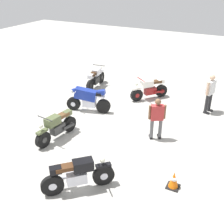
{
  "coord_description": "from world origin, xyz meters",
  "views": [
    {
      "loc": [
        8.45,
        4.13,
        5.59
      ],
      "look_at": [
        0.0,
        -0.21,
        0.75
      ],
      "focal_mm": 44.99,
      "sensor_mm": 36.0,
      "label": 1
    }
  ],
  "objects_px": {
    "motorcycle_silver_cruiser": "(95,78)",
    "motorcycle_black_cruiser": "(78,175)",
    "traffic_cone": "(174,180)",
    "motorcycle_blue_sportbike": "(88,99)",
    "person_in_red_shirt": "(157,117)",
    "motorcycle_cream_vintage": "(150,89)",
    "motorcycle_olive_vintage": "(57,127)",
    "person_in_white_shirt": "(210,91)"
  },
  "relations": [
    {
      "from": "motorcycle_black_cruiser",
      "to": "person_in_red_shirt",
      "type": "relative_size",
      "value": 0.98
    },
    {
      "from": "motorcycle_silver_cruiser",
      "to": "motorcycle_cream_vintage",
      "type": "height_order",
      "value": "motorcycle_silver_cruiser"
    },
    {
      "from": "motorcycle_silver_cruiser",
      "to": "motorcycle_olive_vintage",
      "type": "relative_size",
      "value": 1.07
    },
    {
      "from": "motorcycle_cream_vintage",
      "to": "motorcycle_black_cruiser",
      "type": "bearing_deg",
      "value": 43.23
    },
    {
      "from": "person_in_red_shirt",
      "to": "motorcycle_cream_vintage",
      "type": "bearing_deg",
      "value": -8.08
    },
    {
      "from": "motorcycle_silver_cruiser",
      "to": "motorcycle_cream_vintage",
      "type": "xyz_separation_m",
      "value": [
        0.07,
        3.03,
        -0.03
      ]
    },
    {
      "from": "motorcycle_cream_vintage",
      "to": "traffic_cone",
      "type": "distance_m",
      "value": 6.2
    },
    {
      "from": "motorcycle_cream_vintage",
      "to": "motorcycle_blue_sportbike",
      "type": "xyz_separation_m",
      "value": [
        2.49,
        -1.92,
        0.11
      ]
    },
    {
      "from": "motorcycle_cream_vintage",
      "to": "motorcycle_olive_vintage",
      "type": "distance_m",
      "value": 5.23
    },
    {
      "from": "motorcycle_cream_vintage",
      "to": "motorcycle_black_cruiser",
      "type": "height_order",
      "value": "motorcycle_black_cruiser"
    },
    {
      "from": "motorcycle_black_cruiser",
      "to": "person_in_white_shirt",
      "type": "bearing_deg",
      "value": 26.43
    },
    {
      "from": "motorcycle_black_cruiser",
      "to": "motorcycle_olive_vintage",
      "type": "bearing_deg",
      "value": 94.31
    },
    {
      "from": "motorcycle_olive_vintage",
      "to": "person_in_white_shirt",
      "type": "xyz_separation_m",
      "value": [
        -4.74,
        4.51,
        0.5
      ]
    },
    {
      "from": "motorcycle_black_cruiser",
      "to": "traffic_cone",
      "type": "height_order",
      "value": "motorcycle_black_cruiser"
    },
    {
      "from": "motorcycle_blue_sportbike",
      "to": "person_in_white_shirt",
      "type": "relative_size",
      "value": 1.12
    },
    {
      "from": "motorcycle_silver_cruiser",
      "to": "motorcycle_olive_vintage",
      "type": "height_order",
      "value": "motorcycle_silver_cruiser"
    },
    {
      "from": "motorcycle_silver_cruiser",
      "to": "motorcycle_blue_sportbike",
      "type": "relative_size",
      "value": 1.08
    },
    {
      "from": "motorcycle_silver_cruiser",
      "to": "motorcycle_blue_sportbike",
      "type": "xyz_separation_m",
      "value": [
        2.56,
        1.11,
        0.07
      ]
    },
    {
      "from": "motorcycle_cream_vintage",
      "to": "motorcycle_silver_cruiser",
      "type": "bearing_deg",
      "value": -51.58
    },
    {
      "from": "motorcycle_black_cruiser",
      "to": "motorcycle_olive_vintage",
      "type": "relative_size",
      "value": 0.81
    },
    {
      "from": "motorcycle_olive_vintage",
      "to": "motorcycle_blue_sportbike",
      "type": "bearing_deg",
      "value": -168.52
    },
    {
      "from": "motorcycle_olive_vintage",
      "to": "person_in_white_shirt",
      "type": "distance_m",
      "value": 6.56
    },
    {
      "from": "motorcycle_silver_cruiser",
      "to": "motorcycle_cream_vintage",
      "type": "bearing_deg",
      "value": -97.44
    },
    {
      "from": "motorcycle_blue_sportbike",
      "to": "motorcycle_olive_vintage",
      "type": "distance_m",
      "value": 2.44
    },
    {
      "from": "motorcycle_blue_sportbike",
      "to": "person_in_white_shirt",
      "type": "distance_m",
      "value": 5.23
    },
    {
      "from": "motorcycle_blue_sportbike",
      "to": "motorcycle_olive_vintage",
      "type": "relative_size",
      "value": 0.99
    },
    {
      "from": "motorcycle_olive_vintage",
      "to": "traffic_cone",
      "type": "xyz_separation_m",
      "value": [
        0.61,
        4.54,
        -0.23
      ]
    },
    {
      "from": "motorcycle_black_cruiser",
      "to": "traffic_cone",
      "type": "relative_size",
      "value": 2.98
    },
    {
      "from": "motorcycle_cream_vintage",
      "to": "motorcycle_blue_sportbike",
      "type": "relative_size",
      "value": 0.83
    },
    {
      "from": "motorcycle_silver_cruiser",
      "to": "motorcycle_black_cruiser",
      "type": "distance_m",
      "value": 7.72
    },
    {
      "from": "motorcycle_cream_vintage",
      "to": "motorcycle_black_cruiser",
      "type": "distance_m",
      "value": 6.86
    },
    {
      "from": "motorcycle_cream_vintage",
      "to": "person_in_red_shirt",
      "type": "xyz_separation_m",
      "value": [
        3.29,
        1.46,
        0.42
      ]
    },
    {
      "from": "motorcycle_blue_sportbike",
      "to": "person_in_white_shirt",
      "type": "xyz_separation_m",
      "value": [
        -2.31,
        4.67,
        0.39
      ]
    },
    {
      "from": "motorcycle_cream_vintage",
      "to": "motorcycle_olive_vintage",
      "type": "xyz_separation_m",
      "value": [
        4.93,
        -1.75,
        0.0
      ]
    },
    {
      "from": "traffic_cone",
      "to": "person_in_white_shirt",
      "type": "bearing_deg",
      "value": -179.64
    },
    {
      "from": "motorcycle_silver_cruiser",
      "to": "person_in_red_shirt",
      "type": "xyz_separation_m",
      "value": [
        3.35,
        4.49,
        0.39
      ]
    },
    {
      "from": "motorcycle_black_cruiser",
      "to": "person_in_white_shirt",
      "type": "xyz_separation_m",
      "value": [
        -6.66,
        2.33,
        0.46
      ]
    },
    {
      "from": "traffic_cone",
      "to": "motorcycle_blue_sportbike",
      "type": "bearing_deg",
      "value": -122.89
    },
    {
      "from": "motorcycle_cream_vintage",
      "to": "motorcycle_blue_sportbike",
      "type": "bearing_deg",
      "value": 2.12
    },
    {
      "from": "motorcycle_silver_cruiser",
      "to": "motorcycle_black_cruiser",
      "type": "height_order",
      "value": "same"
    },
    {
      "from": "motorcycle_black_cruiser",
      "to": "person_in_white_shirt",
      "type": "distance_m",
      "value": 7.07
    },
    {
      "from": "person_in_red_shirt",
      "to": "motorcycle_black_cruiser",
      "type": "bearing_deg",
      "value": 131.65
    }
  ]
}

